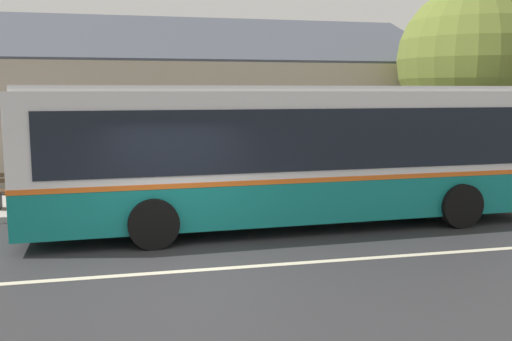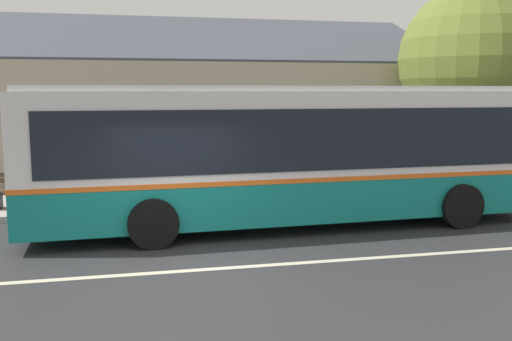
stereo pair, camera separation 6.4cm
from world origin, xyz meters
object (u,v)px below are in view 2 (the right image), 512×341
Objects in this scene: bench_by_building at (30,191)px; transit_bus at (292,151)px; street_tree_primary at (473,60)px; bench_down_street at (181,184)px.

transit_bus is at bearing -22.96° from bench_by_building.
street_tree_primary is at bearing 6.03° from bench_by_building.
bench_by_building is 13.68m from street_tree_primary.
street_tree_primary is at bearing 29.08° from transit_bus.
bench_down_street is at bearing 127.55° from transit_bus.
bench_by_building is 3.81m from bench_down_street.
transit_bus is 7.19× the size of bench_down_street.
bench_by_building is at bearing -173.97° from street_tree_primary.
transit_bus is 6.49× the size of bench_by_building.
street_tree_primary is (7.11, 3.95, 2.33)m from transit_bus.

